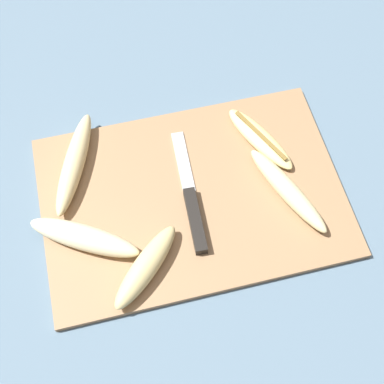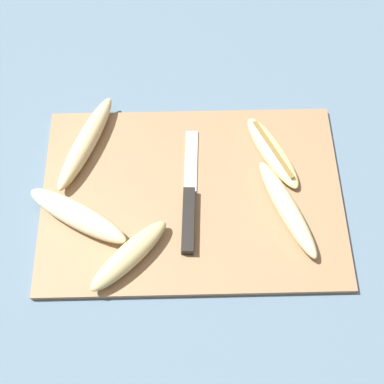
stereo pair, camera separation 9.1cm
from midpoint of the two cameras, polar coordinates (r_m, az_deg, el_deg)
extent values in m
plane|color=slate|center=(0.93, 2.79, -0.90)|extent=(4.00, 4.00, 0.00)
cube|color=#997551|center=(0.93, 2.81, -0.73)|extent=(0.52, 0.35, 0.01)
cube|color=black|center=(0.89, 2.52, -3.33)|extent=(0.03, 0.12, 0.02)
cube|color=#B7BABF|center=(0.95, 2.55, 3.10)|extent=(0.03, 0.13, 0.00)
ellipsoid|color=beige|center=(0.91, 12.94, -1.99)|extent=(0.10, 0.19, 0.03)
ellipsoid|color=#DBC684|center=(0.86, -3.72, -7.06)|extent=(0.14, 0.14, 0.03)
ellipsoid|color=beige|center=(0.96, -8.64, 5.01)|extent=(0.11, 0.21, 0.03)
ellipsoid|color=beige|center=(0.89, -9.31, -2.78)|extent=(0.18, 0.13, 0.04)
ellipsoid|color=#EDD689|center=(0.97, 11.24, 3.93)|extent=(0.11, 0.16, 0.02)
cube|color=olive|center=(0.96, 11.37, 4.30)|extent=(0.06, 0.12, 0.00)
camera|label=1|loc=(0.05, -87.12, 5.47)|focal=50.00mm
camera|label=2|loc=(0.05, 92.88, -5.47)|focal=50.00mm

